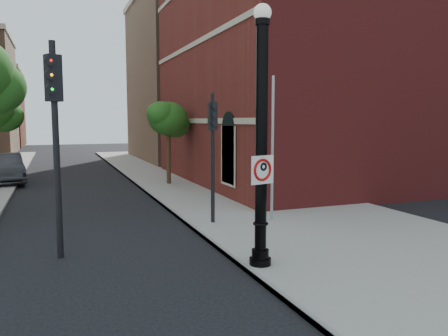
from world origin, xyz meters
name	(u,v)px	position (x,y,z in m)	size (l,w,h in m)	color
ground	(167,293)	(0.00, 0.00, 0.00)	(120.00, 120.00, 0.00)	black
sidewalk_right	(241,195)	(6.00, 10.00, 0.06)	(8.00, 60.00, 0.12)	gray
curb_edge	(158,200)	(2.05, 10.00, 0.07)	(0.10, 60.00, 0.14)	gray
brick_wall_building	(364,76)	(16.00, 14.00, 6.26)	(22.30, 16.30, 12.50)	maroon
bg_building_tan_b	(254,84)	(16.00, 30.00, 7.00)	(22.00, 14.00, 14.00)	#88644A
lamppost	(261,151)	(2.42, 0.61, 2.83)	(0.52, 0.52, 6.12)	black
no_parking_sign	(262,170)	(2.38, 0.46, 2.41)	(0.64, 0.20, 0.66)	white
parked_car	(4,168)	(-4.73, 18.68, 0.84)	(1.78, 5.10, 1.68)	#303035
traffic_signal_left	(55,114)	(-2.00, 3.27, 3.69)	(0.44, 0.48, 5.47)	black
traffic_signal_right	(213,138)	(2.84, 5.09, 2.96)	(0.29, 0.36, 4.39)	black
utility_pole	(272,151)	(4.80, 4.62, 2.50)	(0.10, 0.10, 5.00)	#999999
street_tree_c	(168,120)	(3.71, 14.57, 3.57)	(2.51, 2.27, 4.53)	#372216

